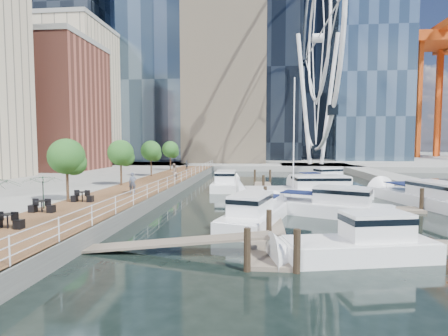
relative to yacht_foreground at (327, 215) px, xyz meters
The scene contains 17 objects.
ground 9.41m from the yacht_foreground, 142.23° to the right, with size 520.00×520.00×0.00m, color black.
boardwalk 18.86m from the yacht_foreground, 150.68° to the left, with size 6.00×60.00×1.00m, color brown.
seawall 16.32m from the yacht_foreground, 145.52° to the left, with size 0.25×60.00×1.00m, color #595954.
land_far 96.52m from the yacht_foreground, 94.42° to the left, with size 200.00×114.00×1.00m, color gray.
breakwater 18.99m from the yacht_foreground, 48.58° to the left, with size 4.00×60.00×1.00m, color gray.
pier 46.70m from the yacht_foreground, 81.93° to the left, with size 14.00×12.00×1.00m, color gray.
railing 16.46m from the yacht_foreground, 145.71° to the left, with size 0.10×60.00×1.05m, color white, non-canonical shape.
floating_docks 4.27m from the yacht_foreground, 82.92° to the left, with size 16.00×34.00×2.60m.
midrise_condos 48.01m from the yacht_foreground, 152.83° to the left, with size 19.00×67.00×28.00m.
ferris_wheel 53.41m from the yacht_foreground, 81.93° to the left, with size 5.80×45.60×47.80m.
street_trees 21.00m from the yacht_foreground, 156.40° to the left, with size 2.60×42.60×4.60m.
cafe_tables 19.51m from the yacht_foreground, 156.48° to the right, with size 2.50×13.70×0.74m.
yacht_foreground is the anchor object (origin of this frame).
pedestrian_near 16.08m from the yacht_foreground, 169.41° to the left, with size 0.64×0.42×1.76m, color #4D5467.
pedestrian_mid 19.63m from the yacht_foreground, 138.22° to the left, with size 0.95×0.74×1.95m, color #886F5E.
pedestrian_far 32.31m from the yacht_foreground, 120.08° to the left, with size 0.96×0.40×1.64m, color #363B44.
moored_yachts 7.51m from the yacht_foreground, 91.20° to the left, with size 22.64×33.88×11.50m.
Camera 1 is at (2.42, -20.02, 5.24)m, focal length 28.00 mm.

